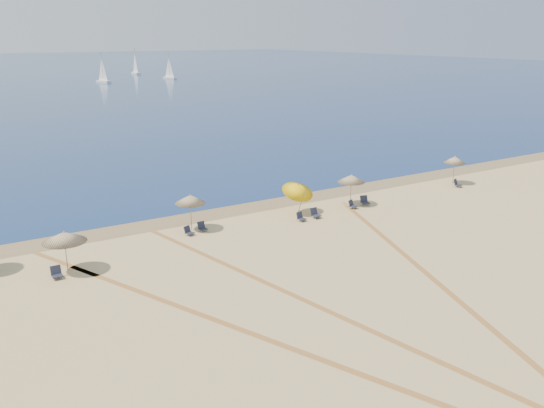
# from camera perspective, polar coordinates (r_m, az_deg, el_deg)

# --- Properties ---
(ground) EXTENTS (160.00, 160.00, 0.00)m
(ground) POSITION_cam_1_polar(r_m,az_deg,el_deg) (26.33, 24.46, -13.25)
(ground) COLOR tan
(ground) RESTS_ON ground
(wet_sand) EXTENTS (500.00, 500.00, 0.00)m
(wet_sand) POSITION_cam_1_polar(r_m,az_deg,el_deg) (42.90, -2.84, -0.38)
(wet_sand) COLOR olive
(wet_sand) RESTS_ON ground
(umbrella_1) EXTENTS (2.35, 2.35, 2.34)m
(umbrella_1) POSITION_cam_1_polar(r_m,az_deg,el_deg) (32.77, -19.83, -3.08)
(umbrella_1) COLOR gray
(umbrella_1) RESTS_ON ground
(umbrella_2) EXTENTS (2.00, 2.02, 2.46)m
(umbrella_2) POSITION_cam_1_polar(r_m,az_deg,el_deg) (37.77, -8.07, 0.48)
(umbrella_2) COLOR gray
(umbrella_2) RESTS_ON ground
(umbrella_3) EXTENTS (2.26, 2.28, 2.61)m
(umbrella_3) POSITION_cam_1_polar(r_m,az_deg,el_deg) (40.95, 2.62, 1.51)
(umbrella_3) COLOR gray
(umbrella_3) RESTS_ON ground
(umbrella_4) EXTENTS (2.10, 2.10, 2.39)m
(umbrella_4) POSITION_cam_1_polar(r_m,az_deg,el_deg) (43.47, 7.83, 2.51)
(umbrella_4) COLOR gray
(umbrella_4) RESTS_ON ground
(umbrella_5) EXTENTS (1.87, 1.87, 2.46)m
(umbrella_5) POSITION_cam_1_polar(r_m,az_deg,el_deg) (51.72, 17.60, 4.19)
(umbrella_5) COLOR gray
(umbrella_5) RESTS_ON ground
(chair_2) EXTENTS (0.54, 0.63, 0.65)m
(chair_2) POSITION_cam_1_polar(r_m,az_deg,el_deg) (32.71, -20.51, -6.40)
(chair_2) COLOR black
(chair_2) RESTS_ON ground
(chair_3) EXTENTS (0.65, 0.70, 0.59)m
(chair_3) POSITION_cam_1_polar(r_m,az_deg,el_deg) (37.41, -8.23, -2.68)
(chair_3) COLOR black
(chair_3) RESTS_ON ground
(chair_4) EXTENTS (0.52, 0.60, 0.60)m
(chair_4) POSITION_cam_1_polar(r_m,az_deg,el_deg) (38.09, -6.93, -2.26)
(chair_4) COLOR black
(chair_4) RESTS_ON ground
(chair_5) EXTENTS (0.60, 0.67, 0.61)m
(chair_5) POSITION_cam_1_polar(r_m,az_deg,el_deg) (39.86, 2.86, -1.30)
(chair_5) COLOR black
(chair_5) RESTS_ON ground
(chair_6) EXTENTS (0.62, 0.71, 0.69)m
(chair_6) POSITION_cam_1_polar(r_m,az_deg,el_deg) (40.59, 4.28, -0.95)
(chair_6) COLOR black
(chair_6) RESTS_ON ground
(chair_7) EXTENTS (0.66, 0.72, 0.61)m
(chair_7) POSITION_cam_1_polar(r_m,az_deg,el_deg) (43.09, 7.94, -0.08)
(chair_7) COLOR black
(chair_7) RESTS_ON ground
(chair_8) EXTENTS (0.73, 0.80, 0.69)m
(chair_8) POSITION_cam_1_polar(r_m,az_deg,el_deg) (44.11, 9.13, 0.31)
(chair_8) COLOR black
(chair_8) RESTS_ON ground
(chair_9) EXTENTS (0.75, 0.80, 0.66)m
(chair_9) POSITION_cam_1_polar(r_m,az_deg,el_deg) (51.13, 17.81, 1.94)
(chair_9) COLOR black
(chair_9) RESTS_ON ground
(sailboat_0) EXTENTS (2.72, 5.36, 7.74)m
(sailboat_0) POSITION_cam_1_polar(r_m,az_deg,el_deg) (163.30, -16.37, 12.25)
(sailboat_0) COLOR white
(sailboat_0) RESTS_ON ocean
(sailboat_1) EXTENTS (1.45, 5.54, 8.24)m
(sailboat_1) POSITION_cam_1_polar(r_m,az_deg,el_deg) (196.27, -13.34, 13.10)
(sailboat_1) COLOR white
(sailboat_1) RESTS_ON ocean
(sailboat_2) EXTENTS (2.60, 4.91, 7.10)m
(sailboat_2) POSITION_cam_1_polar(r_m,az_deg,el_deg) (173.41, -10.10, 12.79)
(sailboat_2) COLOR white
(sailboat_2) RESTS_ON ocean
(tire_tracks) EXTENTS (48.69, 39.49, 0.00)m
(tire_tracks) POSITION_cam_1_polar(r_m,az_deg,el_deg) (29.17, 3.78, -8.74)
(tire_tracks) COLOR tan
(tire_tracks) RESTS_ON ground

